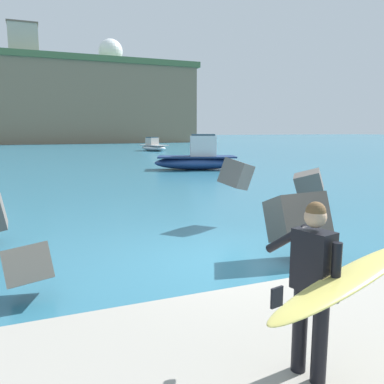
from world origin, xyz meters
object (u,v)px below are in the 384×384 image
surfer_with_board (324,280)px  radar_dome (111,55)px  station_building_central (23,41)px  boat_mid_left (153,146)px  boat_near_left (198,159)px

surfer_with_board → radar_dome: (17.37, 100.11, 20.21)m
surfer_with_board → station_building_central: station_building_central is taller
station_building_central → surfer_with_board: bearing=-88.2°
boat_mid_left → radar_dome: size_ratio=0.62×
radar_dome → boat_near_left: bearing=-96.8°
surfer_with_board → boat_mid_left: size_ratio=0.42×
boat_near_left → station_building_central: size_ratio=0.94×
surfer_with_board → boat_near_left: (8.03, 21.88, -0.54)m
surfer_with_board → radar_dome: size_ratio=0.26×
boat_near_left → boat_mid_left: size_ratio=1.23×
surfer_with_board → boat_near_left: bearing=69.8°
surfer_with_board → boat_near_left: 23.31m
radar_dome → station_building_central: bearing=-146.4°
boat_near_left → radar_dome: radar_dome is taller
surfer_with_board → boat_near_left: boat_near_left is taller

